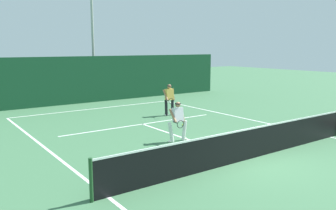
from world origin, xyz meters
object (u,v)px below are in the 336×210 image
object	(u,v)px
player_far	(169,98)
light_pole	(92,24)
player_near	(178,120)
tennis_ball	(183,125)

from	to	relation	value
player_far	light_pole	world-z (taller)	light_pole
player_near	player_far	size ratio (longest dim) A/B	0.93
player_near	player_far	xyz separation A→B (m)	(2.72, 4.33, 0.07)
player_far	light_pole	size ratio (longest dim) A/B	0.19
player_near	light_pole	size ratio (longest dim) A/B	0.18
player_far	light_pole	distance (m)	9.34
player_far	tennis_ball	distance (m)	2.63
player_far	tennis_ball	size ratio (longest dim) A/B	24.84
player_far	light_pole	bearing A→B (deg)	-84.08
player_near	light_pole	distance (m)	13.54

